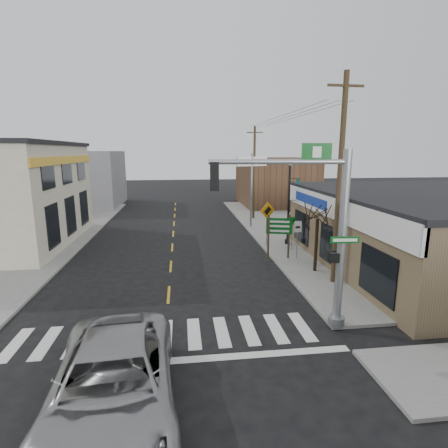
{
  "coord_description": "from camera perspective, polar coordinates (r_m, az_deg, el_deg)",
  "views": [
    {
      "loc": [
        0.65,
        -11.04,
        6.37
      ],
      "look_at": [
        2.78,
        5.94,
        2.8
      ],
      "focal_mm": 28.0,
      "sensor_mm": 36.0,
      "label": 1
    }
  ],
  "objects": [
    {
      "name": "ground",
      "position": [
        12.76,
        -9.58,
        -18.33
      ],
      "size": [
        140.0,
        140.0,
        0.0
      ],
      "primitive_type": "plane",
      "color": "black",
      "rests_on": "ground"
    },
    {
      "name": "sidewalk_right",
      "position": [
        26.22,
        11.67,
        -2.38
      ],
      "size": [
        6.0,
        38.0,
        0.13
      ],
      "primitive_type": "cube",
      "color": "slate",
      "rests_on": "ground"
    },
    {
      "name": "sidewalk_left",
      "position": [
        26.66,
        -28.16,
        -3.32
      ],
      "size": [
        6.0,
        38.0,
        0.13
      ],
      "primitive_type": "cube",
      "color": "slate",
      "rests_on": "ground"
    },
    {
      "name": "center_line",
      "position": [
        20.09,
        -8.68,
        -6.83
      ],
      "size": [
        0.12,
        56.0,
        0.01
      ],
      "primitive_type": "cube",
      "color": "gold",
      "rests_on": "ground"
    },
    {
      "name": "crosswalk",
      "position": [
        13.11,
        -9.51,
        -17.44
      ],
      "size": [
        11.0,
        2.2,
        0.01
      ],
      "primitive_type": "cube",
      "color": "silver",
      "rests_on": "ground"
    },
    {
      "name": "thrift_store",
      "position": [
        22.39,
        31.29,
        -1.21
      ],
      "size": [
        12.0,
        14.0,
        4.0
      ],
      "primitive_type": "cube",
      "color": "brown",
      "rests_on": "ground"
    },
    {
      "name": "bldg_distant_right",
      "position": [
        42.73,
        8.35,
        6.87
      ],
      "size": [
        8.0,
        10.0,
        5.6
      ],
      "primitive_type": "cube",
      "color": "brown",
      "rests_on": "ground"
    },
    {
      "name": "bldg_distant_left",
      "position": [
        44.7,
        -22.39,
        6.84
      ],
      "size": [
        9.0,
        10.0,
        6.4
      ],
      "primitive_type": "cube",
      "color": "slate",
      "rests_on": "ground"
    },
    {
      "name": "suv",
      "position": [
        9.62,
        -17.67,
        -23.58
      ],
      "size": [
        3.39,
        6.59,
        1.78
      ],
      "primitive_type": "imported",
      "rotation": [
        0.0,
        0.0,
        0.07
      ],
      "color": "#999B9E",
      "rests_on": "ground"
    },
    {
      "name": "traffic_signal_pole",
      "position": [
        12.4,
        15.67,
        0.33
      ],
      "size": [
        5.14,
        0.39,
        6.51
      ],
      "rotation": [
        0.0,
        0.0,
        -0.08
      ],
      "color": "gray",
      "rests_on": "sidewalk_right"
    },
    {
      "name": "guide_sign",
      "position": [
        20.59,
        8.97,
        -1.04
      ],
      "size": [
        1.51,
        0.13,
        2.65
      ],
      "rotation": [
        0.0,
        0.0,
        -0.27
      ],
      "color": "#42331E",
      "rests_on": "sidewalk_right"
    },
    {
      "name": "fire_hydrant",
      "position": [
        18.85,
        18.01,
        -6.84
      ],
      "size": [
        0.24,
        0.24,
        0.75
      ],
      "rotation": [
        0.0,
        0.0,
        -0.04
      ],
      "color": "#D8B000",
      "rests_on": "sidewalk_right"
    },
    {
      "name": "ped_crossing_sign",
      "position": [
        23.17,
        7.1,
        1.25
      ],
      "size": [
        1.17,
        0.08,
        3.01
      ],
      "rotation": [
        0.0,
        0.0,
        0.4
      ],
      "color": "gray",
      "rests_on": "sidewalk_right"
    },
    {
      "name": "lamp_post",
      "position": [
        23.86,
        10.7,
        4.39
      ],
      "size": [
        0.73,
        0.57,
        5.61
      ],
      "rotation": [
        0.0,
        0.0,
        0.28
      ],
      "color": "black",
      "rests_on": "sidewalk_right"
    },
    {
      "name": "dance_center_sign",
      "position": [
        29.07,
        4.54,
        8.6
      ],
      "size": [
        2.86,
        0.18,
        6.09
      ],
      "rotation": [
        0.0,
        0.0,
        0.37
      ],
      "color": "gray",
      "rests_on": "sidewalk_right"
    },
    {
      "name": "bare_tree",
      "position": [
        18.63,
        15.11,
        2.37
      ],
      "size": [
        2.11,
        2.11,
        4.23
      ],
      "rotation": [
        0.0,
        0.0,
        -0.27
      ],
      "color": "black",
      "rests_on": "sidewalk_right"
    },
    {
      "name": "shrub_front",
      "position": [
        19.04,
        19.32,
        -6.68
      ],
      "size": [
        1.14,
        1.14,
        0.86
      ],
      "primitive_type": "ellipsoid",
      "color": "#203D1C",
      "rests_on": "sidewalk_right"
    },
    {
      "name": "shrub_back",
      "position": [
        23.38,
        18.49,
        -3.18
      ],
      "size": [
        1.2,
        1.2,
        0.9
      ],
      "primitive_type": "ellipsoid",
      "color": "black",
      "rests_on": "sidewalk_right"
    },
    {
      "name": "utility_pole_near",
      "position": [
        17.06,
        18.35,
        6.92
      ],
      "size": [
        1.69,
        0.25,
        9.69
      ],
      "rotation": [
        0.0,
        0.0,
        0.03
      ],
      "color": "#402F1C",
      "rests_on": "sidewalk_right"
    },
    {
      "name": "utility_pole_far",
      "position": [
        32.91,
        4.94,
        8.44
      ],
      "size": [
        1.47,
        0.22,
        8.48
      ],
      "rotation": [
        0.0,
        0.0,
        -0.1
      ],
      "color": "#3A281D",
      "rests_on": "sidewalk_right"
    }
  ]
}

